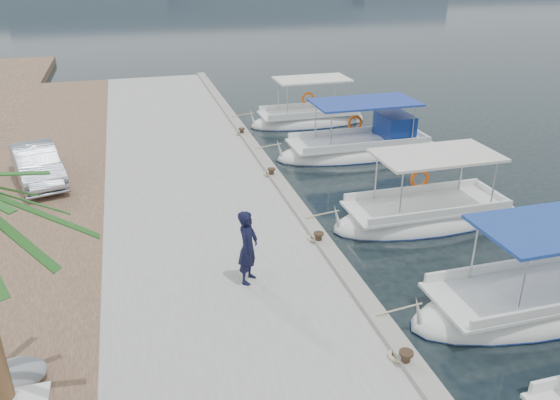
% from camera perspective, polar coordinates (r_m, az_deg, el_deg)
% --- Properties ---
extents(ground, '(400.00, 400.00, 0.00)m').
position_cam_1_polar(ground, '(14.09, 7.38, -8.97)').
color(ground, black).
rests_on(ground, ground).
extents(concrete_quay, '(6.00, 40.00, 0.50)m').
position_cam_1_polar(concrete_quay, '(17.52, -8.04, -1.03)').
color(concrete_quay, '#999994').
rests_on(concrete_quay, ground).
extents(quay_curb, '(0.44, 40.00, 0.12)m').
position_cam_1_polar(quay_curb, '(17.91, 0.72, 0.89)').
color(quay_curb, gray).
rests_on(quay_curb, concrete_quay).
extents(cobblestone_strip, '(4.00, 40.00, 0.50)m').
position_cam_1_polar(cobblestone_strip, '(17.70, -24.26, -2.82)').
color(cobblestone_strip, brown).
rests_on(cobblestone_strip, ground).
extents(fishing_caique_b, '(7.11, 2.31, 2.83)m').
position_cam_1_polar(fishing_caique_b, '(14.63, 26.05, -9.62)').
color(fishing_caique_b, white).
rests_on(fishing_caique_b, ground).
extents(fishing_caique_c, '(6.15, 2.27, 2.83)m').
position_cam_1_polar(fishing_caique_c, '(17.73, 14.89, -1.79)').
color(fishing_caique_c, white).
rests_on(fishing_caique_c, ground).
extents(fishing_caique_d, '(7.11, 2.49, 2.83)m').
position_cam_1_polar(fishing_caique_d, '(23.23, 8.41, 5.27)').
color(fishing_caique_d, white).
rests_on(fishing_caique_d, ground).
extents(fishing_caique_e, '(5.89, 2.16, 2.83)m').
position_cam_1_polar(fishing_caique_e, '(27.25, 2.98, 8.22)').
color(fishing_caique_e, white).
rests_on(fishing_caique_e, ground).
extents(mooring_bollards, '(0.28, 20.28, 0.33)m').
position_cam_1_polar(mooring_bollards, '(14.82, 4.05, -3.90)').
color(mooring_bollards, black).
rests_on(mooring_bollards, concrete_quay).
extents(fisherman, '(0.74, 0.80, 1.84)m').
position_cam_1_polar(fisherman, '(12.84, -3.37, -4.93)').
color(fisherman, black).
rests_on(fisherman, concrete_quay).
extents(parked_car, '(2.31, 4.07, 1.27)m').
position_cam_1_polar(parked_car, '(20.37, -24.05, 3.41)').
color(parked_car, '#A1ABB8').
rests_on(parked_car, cobblestone_strip).
extents(tarp_bundle, '(1.10, 0.90, 0.40)m').
position_cam_1_polar(tarp_bundle, '(11.49, -25.91, -16.09)').
color(tarp_bundle, gray).
rests_on(tarp_bundle, cobblestone_strip).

